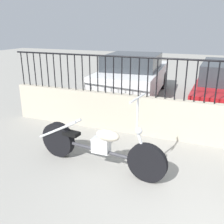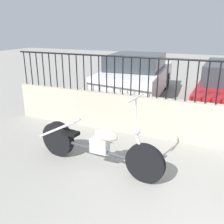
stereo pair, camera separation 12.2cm
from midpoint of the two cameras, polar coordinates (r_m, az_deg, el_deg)
name	(u,v)px [view 1 (the left image)]	position (r m, az deg, el deg)	size (l,w,h in m)	color
motorcycle_dark_grey	(92,145)	(4.14, -5.51, -7.41)	(2.35, 0.56, 1.30)	black
car_white	(133,75)	(8.30, 4.51, 8.43)	(2.04, 4.14, 1.38)	black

